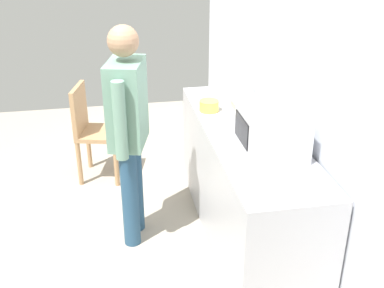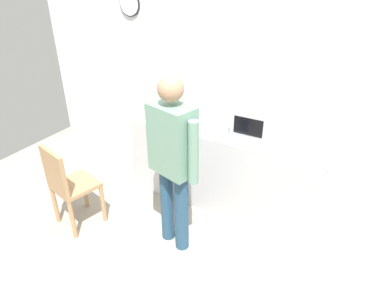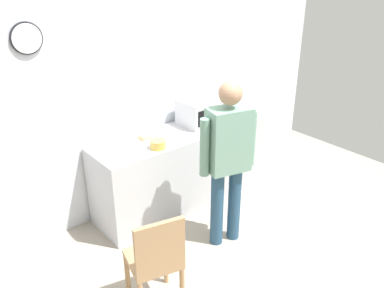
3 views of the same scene
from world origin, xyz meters
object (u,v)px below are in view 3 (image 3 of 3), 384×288
object	(u,v)px
fork_utensil	(112,145)
spoon_utensil	(239,122)
microwave	(201,111)
sandwich_plate	(145,139)
wooden_chair	(156,259)
person_standing	(228,154)
salad_bowl	(158,144)

from	to	relation	value
fork_utensil	spoon_utensil	world-z (taller)	same
microwave	sandwich_plate	world-z (taller)	microwave
sandwich_plate	wooden_chair	world-z (taller)	sandwich_plate
fork_utensil	person_standing	distance (m)	1.25
salad_bowl	fork_utensil	xyz separation A→B (m)	(-0.33, 0.37, -0.04)
sandwich_plate	wooden_chair	xyz separation A→B (m)	(-0.74, -1.24, -0.41)
microwave	fork_utensil	distance (m)	1.15
person_standing	wooden_chair	world-z (taller)	person_standing
fork_utensil	person_standing	size ratio (longest dim) A/B	0.10
microwave	salad_bowl	xyz separation A→B (m)	(-0.81, -0.25, -0.10)
person_standing	sandwich_plate	bearing A→B (deg)	109.28
microwave	person_standing	world-z (taller)	person_standing
fork_utensil	spoon_utensil	size ratio (longest dim) A/B	1.00
microwave	person_standing	distance (m)	1.05
sandwich_plate	microwave	bearing A→B (deg)	0.06
fork_utensil	sandwich_plate	bearing A→B (deg)	-19.29
fork_utensil	spoon_utensil	xyz separation A→B (m)	(1.50, -0.39, 0.00)
spoon_utensil	salad_bowl	bearing A→B (deg)	179.10
spoon_utensil	wooden_chair	world-z (taller)	wooden_chair
fork_utensil	person_standing	xyz separation A→B (m)	(0.67, -1.05, 0.08)
spoon_utensil	person_standing	xyz separation A→B (m)	(-0.83, -0.66, 0.08)
wooden_chair	sandwich_plate	bearing A→B (deg)	59.15
salad_bowl	person_standing	xyz separation A→B (m)	(0.33, -0.68, 0.04)
salad_bowl	fork_utensil	size ratio (longest dim) A/B	0.96
salad_bowl	wooden_chair	bearing A→B (deg)	-126.50
salad_bowl	spoon_utensil	world-z (taller)	salad_bowl
microwave	sandwich_plate	size ratio (longest dim) A/B	1.99
sandwich_plate	salad_bowl	world-z (taller)	salad_bowl
salad_bowl	spoon_utensil	bearing A→B (deg)	-0.90
person_standing	wooden_chair	distance (m)	1.21
person_standing	wooden_chair	bearing A→B (deg)	-163.87
microwave	fork_utensil	bearing A→B (deg)	174.06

